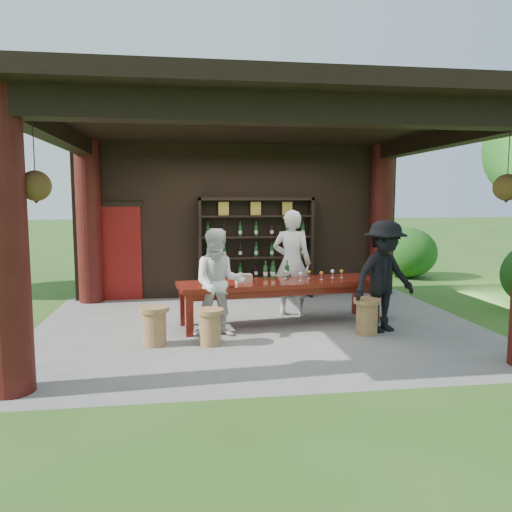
{
  "coord_description": "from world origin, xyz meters",
  "views": [
    {
      "loc": [
        -1.23,
        -8.07,
        2.14
      ],
      "look_at": [
        0.0,
        0.4,
        1.15
      ],
      "focal_mm": 35.0,
      "sensor_mm": 36.0,
      "label": 1
    }
  ],
  "objects": [
    {
      "name": "ground",
      "position": [
        0.0,
        0.0,
        0.0
      ],
      "size": [
        90.0,
        90.0,
        0.0
      ],
      "primitive_type": "plane",
      "color": "#2D5119",
      "rests_on": "ground"
    },
    {
      "name": "pavilion",
      "position": [
        -0.01,
        0.43,
        2.13
      ],
      "size": [
        7.5,
        6.0,
        3.6
      ],
      "color": "slate",
      "rests_on": "ground"
    },
    {
      "name": "wine_shelf",
      "position": [
        0.3,
        2.45,
        1.08
      ],
      "size": [
        2.45,
        0.37,
        2.16
      ],
      "color": "black",
      "rests_on": "ground"
    },
    {
      "name": "tasting_table",
      "position": [
        0.38,
        0.15,
        0.63
      ],
      "size": [
        3.55,
        1.34,
        0.75
      ],
      "rotation": [
        0.0,
        0.0,
        0.13
      ],
      "color": "#5D160D",
      "rests_on": "ground"
    },
    {
      "name": "stool_near_left",
      "position": [
        -0.87,
        -0.91,
        0.28
      ],
      "size": [
        0.41,
        0.41,
        0.53
      ],
      "rotation": [
        0.0,
        0.0,
        0.3
      ],
      "color": "brown",
      "rests_on": "ground"
    },
    {
      "name": "stool_near_right",
      "position": [
        1.62,
        -0.68,
        0.3
      ],
      "size": [
        0.43,
        0.43,
        0.57
      ],
      "rotation": [
        0.0,
        0.0,
        -0.34
      ],
      "color": "brown",
      "rests_on": "ground"
    },
    {
      "name": "stool_far_left",
      "position": [
        -1.68,
        -0.82,
        0.3
      ],
      "size": [
        0.43,
        0.43,
        0.57
      ],
      "rotation": [
        0.0,
        0.0,
        0.15
      ],
      "color": "brown",
      "rests_on": "ground"
    },
    {
      "name": "host",
      "position": [
        0.71,
        0.75,
        0.97
      ],
      "size": [
        0.83,
        0.7,
        1.94
      ],
      "primitive_type": "imported",
      "rotation": [
        0.0,
        0.0,
        2.74
      ],
      "color": "silver",
      "rests_on": "ground"
    },
    {
      "name": "guest_woman",
      "position": [
        -0.71,
        -0.47,
        0.84
      ],
      "size": [
        0.84,
        0.66,
        1.68
      ],
      "primitive_type": "imported",
      "rotation": [
        0.0,
        0.0,
        -0.03
      ],
      "color": "silver",
      "rests_on": "ground"
    },
    {
      "name": "guest_man",
      "position": [
        1.94,
        -0.55,
        0.9
      ],
      "size": [
        1.32,
        1.01,
        1.8
      ],
      "primitive_type": "imported",
      "rotation": [
        0.0,
        0.0,
        0.34
      ],
      "color": "black",
      "rests_on": "ground"
    },
    {
      "name": "table_bottles",
      "position": [
        0.35,
        0.44,
        0.9
      ],
      "size": [
        0.46,
        0.12,
        0.31
      ],
      "color": "#194C1E",
      "rests_on": "tasting_table"
    },
    {
      "name": "table_glasses",
      "position": [
        1.02,
        0.25,
        0.82
      ],
      "size": [
        1.06,
        0.32,
        0.15
      ],
      "color": "silver",
      "rests_on": "tasting_table"
    },
    {
      "name": "napkin_basket",
      "position": [
        -0.26,
        0.06,
        0.82
      ],
      "size": [
        0.28,
        0.21,
        0.14
      ],
      "primitive_type": "cube",
      "rotation": [
        0.0,
        0.0,
        0.13
      ],
      "color": "#BF6672",
      "rests_on": "tasting_table"
    },
    {
      "name": "shrubs",
      "position": [
        0.71,
        0.65,
        0.55
      ],
      "size": [
        13.59,
        8.32,
        1.36
      ],
      "color": "#194C14",
      "rests_on": "ground"
    },
    {
      "name": "trees",
      "position": [
        3.56,
        1.85,
        3.37
      ],
      "size": [
        21.75,
        9.04,
        4.8
      ],
      "color": "#3F2819",
      "rests_on": "ground"
    }
  ]
}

